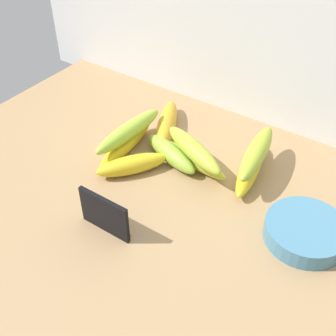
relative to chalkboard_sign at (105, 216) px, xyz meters
The scene contains 12 objects.
counter_top 13.41cm from the chalkboard_sign, 80.45° to the left, with size 110.00×76.00×3.00cm, color #A27F56.
chalkboard_sign is the anchor object (origin of this frame).
fruit_bowl 37.30cm from the chalkboard_sign, 31.09° to the left, with size 15.21×15.21×3.58cm, color teal.
banana_0 17.33cm from the chalkboard_sign, 111.38° to the left, with size 15.78×4.21×4.21cm, color yellow.
banana_1 34.16cm from the chalkboard_sign, 104.80° to the left, with size 20.25×4.37×4.37cm, color gold.
banana_2 24.71cm from the chalkboard_sign, 119.73° to the left, with size 20.44×3.56×3.56cm, color yellow.
banana_3 33.66cm from the chalkboard_sign, 62.62° to the left, with size 19.54×3.93×3.93cm, color yellow.
banana_4 24.23cm from the chalkboard_sign, 93.48° to the left, with size 16.42×4.21×4.21cm, color #91B739.
banana_5 25.86cm from the chalkboard_sign, 83.05° to the left, with size 18.94×3.31×3.31cm, color gold.
banana_6 34.44cm from the chalkboard_sign, 62.25° to the left, with size 19.70×4.18×4.18cm, color #A3B932.
banana_7 25.01cm from the chalkboard_sign, 80.67° to the left, with size 18.82×4.02×4.02cm, color #A5BD34.
banana_8 24.94cm from the chalkboard_sign, 117.80° to the left, with size 20.97×3.86×3.86cm, color #9FC138.
Camera 1 is at (39.39, -51.97, 66.11)cm, focal length 46.85 mm.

